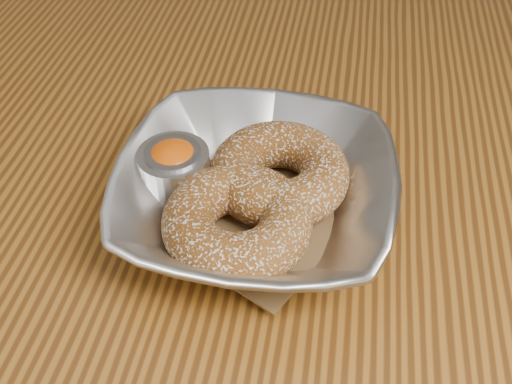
% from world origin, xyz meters
% --- Properties ---
extents(table, '(1.20, 0.80, 0.75)m').
position_xyz_m(table, '(0.00, 0.00, 0.65)').
color(table, brown).
rests_on(table, ground_plane).
extents(serving_bowl, '(0.22, 0.22, 0.05)m').
position_xyz_m(serving_bowl, '(0.10, -0.07, 0.78)').
color(serving_bowl, silver).
rests_on(serving_bowl, table).
extents(parchment, '(0.20, 0.20, 0.00)m').
position_xyz_m(parchment, '(0.10, -0.07, 0.76)').
color(parchment, brown).
rests_on(parchment, table).
extents(donut_back, '(0.15, 0.15, 0.04)m').
position_xyz_m(donut_back, '(0.11, -0.04, 0.78)').
color(donut_back, brown).
rests_on(donut_back, parchment).
extents(donut_front, '(0.16, 0.16, 0.04)m').
position_xyz_m(donut_front, '(0.09, -0.10, 0.78)').
color(donut_front, brown).
rests_on(donut_front, parchment).
extents(ramekin, '(0.06, 0.06, 0.05)m').
position_xyz_m(ramekin, '(0.03, -0.05, 0.78)').
color(ramekin, silver).
rests_on(ramekin, table).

